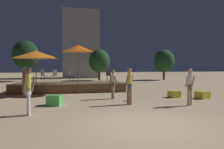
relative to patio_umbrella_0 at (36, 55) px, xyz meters
The scene contains 21 objects.
ground_plane 9.70m from the patio_umbrella_0, 62.24° to the right, with size 120.00×120.00×0.00m, color tan.
wooden_deck 3.49m from the patio_umbrella_0, 37.79° to the left, with size 7.90×2.97×0.69m.
patio_umbrella_0 is the anchor object (origin of this frame).
patio_umbrella_1 2.72m from the patio_umbrella_0, ahead, with size 2.10×2.10×3.32m.
cube_seat_0 10.44m from the patio_umbrella_0, 20.87° to the right, with size 0.77×0.77×0.40m.
cube_seat_1 5.00m from the patio_umbrella_0, 71.82° to the right, with size 0.75×0.75×0.49m.
cube_seat_2 8.97m from the patio_umbrella_0, 19.32° to the right, with size 0.62×0.62×0.38m.
person_0 6.96m from the patio_umbrella_0, 43.64° to the right, with size 0.48×0.33×1.73m.
person_1 5.53m from the patio_umbrella_0, 31.28° to the right, with size 0.46×0.31×1.63m.
person_2 1.88m from the patio_umbrella_0, 120.30° to the right, with size 0.46×0.31×1.80m.
person_3 9.50m from the patio_umbrella_0, 36.07° to the right, with size 0.29×0.52×1.73m.
person_4 6.38m from the patio_umbrella_0, 84.83° to the right, with size 0.50×0.30×1.77m.
bistro_chair_0 2.86m from the patio_umbrella_0, 85.89° to the left, with size 0.47×0.47×0.90m.
bistro_chair_1 2.41m from the patio_umbrella_0, 59.00° to the left, with size 0.48×0.48×0.90m.
bistro_chair_2 3.16m from the patio_umbrella_0, 40.23° to the left, with size 0.45×0.45×0.90m.
bistro_chair_3 5.33m from the patio_umbrella_0, 14.35° to the left, with size 0.40×0.40×0.90m.
frisbee_disc 6.70m from the patio_umbrella_0, 36.39° to the right, with size 0.23×0.23×0.03m.
background_tree_0 19.34m from the patio_umbrella_0, 40.70° to the left, with size 2.78×2.78×4.08m.
background_tree_1 14.00m from the patio_umbrella_0, 102.61° to the left, with size 3.16×3.16×5.01m.
background_tree_2 14.87m from the patio_umbrella_0, 66.02° to the left, with size 2.75×2.75×4.05m.
distant_building 21.46m from the patio_umbrella_0, 78.93° to the left, with size 5.72×3.64×10.72m.
Camera 1 is at (-2.35, -6.43, 1.83)m, focal length 35.00 mm.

